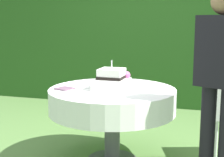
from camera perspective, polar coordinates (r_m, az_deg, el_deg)
The scene contains 9 objects.
foliage_hedge at distance 5.48m, azimuth 7.56°, elevation 9.96°, with size 5.97×0.57×2.75m, color #28561E.
cake_table at distance 3.16m, azimuth 0.04°, elevation -3.90°, with size 1.21×1.21×0.72m.
wedding_cake at distance 3.10m, azimuth 0.03°, elevation -0.26°, with size 0.31×0.31×0.28m.
serving_plate_near at distance 3.12m, azimuth 8.03°, elevation -1.83°, with size 0.10×0.10×0.01m, color white.
serving_plate_far at distance 2.85m, azimuth -4.41°, elevation -2.87°, with size 0.11×0.11×0.01m, color white.
serving_plate_left at distance 3.49m, azimuth 0.91°, elevation -0.48°, with size 0.12×0.12×0.01m, color white.
serving_plate_right at distance 2.94m, azimuth -8.41°, elevation -2.52°, with size 0.13×0.13×0.01m, color white.
napkin_stack at distance 3.15m, azimuth -8.18°, elevation -1.72°, with size 0.15×0.15×0.01m, color #6B4C60.
standing_person at distance 2.70m, azimuth 18.13°, elevation 0.30°, with size 0.41×0.33×1.60m.
Camera 1 is at (0.88, -2.94, 1.35)m, focal length 53.06 mm.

